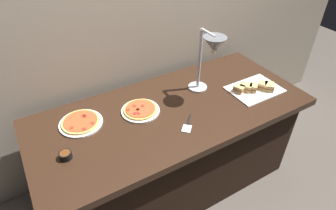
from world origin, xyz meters
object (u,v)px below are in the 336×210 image
heat_lamp (211,50)px  pizza_plate_center (140,110)px  pizza_plate_front (81,122)px  sauce_cup_near (66,155)px  sandwich_platter (254,88)px  serving_spatula (188,124)px

heat_lamp → pizza_plate_center: heat_lamp is taller
pizza_plate_front → sauce_cup_near: bearing=-123.1°
pizza_plate_front → sauce_cup_near: (-0.16, -0.24, 0.01)m
pizza_plate_center → sandwich_platter: (0.83, -0.20, 0.01)m
pizza_plate_front → pizza_plate_center: same height
pizza_plate_front → pizza_plate_center: 0.39m
heat_lamp → pizza_plate_front: (-0.88, 0.15, -0.35)m
sauce_cup_near → serving_spatula: size_ratio=0.48×
heat_lamp → sandwich_platter: 0.50m
serving_spatula → sandwich_platter: bearing=6.4°
pizza_plate_center → serving_spatula: bearing=-53.6°
heat_lamp → pizza_plate_front: size_ratio=1.72×
heat_lamp → sauce_cup_near: size_ratio=6.77×
pizza_plate_center → serving_spatula: (0.20, -0.27, -0.01)m
heat_lamp → sandwich_platter: size_ratio=1.25×
heat_lamp → sauce_cup_near: (-1.03, -0.09, -0.34)m
heat_lamp → sauce_cup_near: 1.09m
pizza_plate_center → sauce_cup_near: sauce_cup_near is taller
heat_lamp → pizza_plate_front: heat_lamp is taller
heat_lamp → pizza_plate_center: (-0.49, 0.07, -0.35)m
heat_lamp → serving_spatula: 0.50m
sandwich_platter → sauce_cup_near: bearing=178.4°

